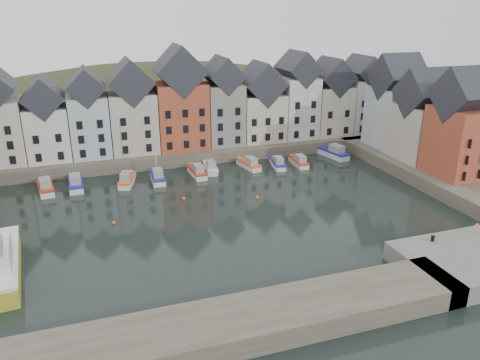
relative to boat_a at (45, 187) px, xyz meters
name	(u,v)px	position (x,y,z in m)	size (l,w,h in m)	color
ground	(227,219)	(22.60, -17.40, -0.75)	(260.00, 260.00, 0.00)	black
far_quay	(180,148)	(22.60, 12.60, 0.25)	(90.00, 16.00, 2.00)	#494438
right_quay	(446,173)	(59.60, -14.40, 0.25)	(14.00, 54.00, 2.00)	#494438
near_wall	(189,335)	(12.60, -39.40, 0.25)	(50.00, 6.00, 2.00)	#494438
hillside	(162,193)	(22.62, 38.60, -18.71)	(153.60, 70.40, 64.00)	#283319
far_terrace	(198,107)	(25.81, 10.60, 8.13)	(72.37, 8.16, 17.78)	beige
right_terrace	(426,117)	(58.60, -9.33, 8.17)	(8.30, 24.25, 16.36)	#ABB6BE
mooring_buoys	(188,206)	(18.60, -12.07, -0.60)	(20.50, 5.50, 0.50)	#EF591C
boat_a	(45,187)	(0.00, 0.00, 0.00)	(2.88, 6.73, 2.50)	silver
boat_b	(76,183)	(4.23, 0.23, 0.01)	(2.21, 6.64, 2.53)	silver
boat_c	(127,180)	(11.66, -0.60, -0.06)	(3.45, 6.32, 2.32)	silver
boat_d	(157,176)	(16.33, -0.72, 0.02)	(2.14, 6.23, 11.78)	silver
boat_e	(197,172)	(22.80, -0.30, -0.06)	(2.11, 6.07, 2.30)	silver
boat_f	(211,168)	(25.39, 1.03, -0.09)	(2.43, 5.91, 2.21)	silver
boat_g	(249,164)	(32.01, 0.69, -0.07)	(2.80, 6.10, 2.26)	silver
boat_h	(278,163)	(36.81, -0.38, -0.11)	(2.60, 5.78, 2.14)	silver
boat_i	(299,162)	(40.61, -0.71, -0.09)	(2.15, 5.82, 2.19)	silver
boat_j	(333,153)	(48.56, 1.62, 0.05)	(3.53, 7.28, 2.68)	silver
mooring_bollard	(433,238)	(40.56, -33.90, 1.56)	(0.48, 0.48, 0.56)	black
life_ring_post	(477,227)	(46.15, -34.10, 2.12)	(0.80, 0.17, 1.30)	gray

